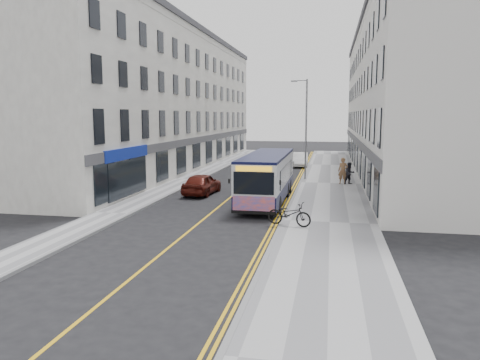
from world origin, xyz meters
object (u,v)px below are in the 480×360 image
at_px(car_white, 300,160).
at_px(car_maroon, 202,184).
at_px(pedestrian_far, 350,173).
at_px(bicycle, 289,214).
at_px(streetlamp, 305,126).
at_px(pedestrian_near, 343,171).
at_px(city_bus, 267,176).

relative_size(car_white, car_maroon, 1.04).
xyz_separation_m(pedestrian_far, car_maroon, (-9.73, -5.73, -0.23)).
xyz_separation_m(bicycle, car_maroon, (-6.49, 8.26, 0.03)).
xyz_separation_m(streetlamp, car_white, (-0.97, 10.05, -3.67)).
height_order(pedestrian_near, pedestrian_far, pedestrian_near).
relative_size(pedestrian_near, car_white, 0.45).
bearing_deg(car_maroon, pedestrian_far, -145.61).
distance_m(pedestrian_near, pedestrian_far, 0.52).
bearing_deg(streetlamp, car_maroon, -127.80).
bearing_deg(car_maroon, streetlamp, -123.89).
relative_size(streetlamp, pedestrian_far, 4.92).
bearing_deg(pedestrian_near, bicycle, -91.16).
relative_size(bicycle, pedestrian_far, 1.30).
height_order(city_bus, car_maroon, city_bus).
xyz_separation_m(streetlamp, pedestrian_near, (2.98, -2.27, -3.29)).
bearing_deg(pedestrian_far, car_white, 78.32).
distance_m(city_bus, pedestrian_far, 9.20).
bearing_deg(bicycle, car_maroon, 53.91).
distance_m(bicycle, pedestrian_far, 14.37).
bearing_deg(streetlamp, pedestrian_far, -34.08).
xyz_separation_m(bicycle, pedestrian_far, (3.24, 13.99, 0.26)).
bearing_deg(pedestrian_near, car_maroon, -137.99).
height_order(streetlamp, city_bus, streetlamp).
bearing_deg(pedestrian_far, streetlamp, 114.54).
xyz_separation_m(streetlamp, pedestrian_far, (3.47, -2.35, -3.45)).
relative_size(bicycle, pedestrian_near, 1.08).
xyz_separation_m(city_bus, pedestrian_near, (4.65, 7.67, -0.49)).
distance_m(streetlamp, car_maroon, 10.86).
bearing_deg(car_maroon, city_bus, 161.74).
height_order(car_white, car_maroon, car_white).
xyz_separation_m(bicycle, pedestrian_near, (2.75, 14.07, 0.42)).
bearing_deg(car_white, car_maroon, -109.90).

